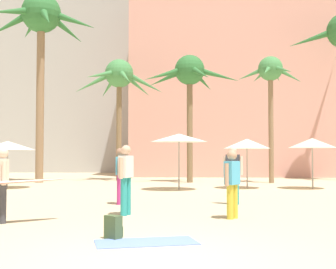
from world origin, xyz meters
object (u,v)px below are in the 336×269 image
at_px(cafe_umbrella_4, 8,146).
at_px(person_near_right, 120,173).
at_px(person_mid_right, 233,172).
at_px(cafe_umbrella_1, 179,138).
at_px(person_near_left, 126,177).
at_px(backpack, 114,228).
at_px(person_far_left, 232,181).
at_px(palm_tree_right, 41,24).
at_px(cafe_umbrella_0, 312,143).
at_px(person_mid_center, 0,182).
at_px(palm_tree_far_left, 119,80).
at_px(palm_tree_left, 271,77).
at_px(beach_towel, 146,242).
at_px(palm_tree_far_right, 190,77).
at_px(cafe_umbrella_3, 247,144).

height_order(cafe_umbrella_4, person_near_right, cafe_umbrella_4).
relative_size(cafe_umbrella_4, person_mid_right, 1.39).
bearing_deg(cafe_umbrella_1, person_near_left, -98.24).
relative_size(backpack, person_far_left, 0.26).
bearing_deg(person_mid_right, cafe_umbrella_4, 72.70).
relative_size(palm_tree_right, person_far_left, 6.41).
height_order(cafe_umbrella_0, person_mid_center, cafe_umbrella_0).
distance_m(palm_tree_far_left, person_mid_center, 17.57).
bearing_deg(person_far_left, palm_tree_left, -68.57).
relative_size(person_mid_center, person_mid_right, 1.54).
relative_size(person_mid_right, person_far_left, 1.10).
distance_m(cafe_umbrella_1, person_near_right, 6.09).
bearing_deg(palm_tree_far_left, cafe_umbrella_0, -32.92).
height_order(palm_tree_far_left, cafe_umbrella_4, palm_tree_far_left).
distance_m(palm_tree_right, person_far_left, 18.16).
bearing_deg(person_near_right, cafe_umbrella_1, 69.24).
bearing_deg(beach_towel, person_near_right, 102.59).
xyz_separation_m(palm_tree_far_right, beach_towel, (-0.87, -17.04, -5.76)).
relative_size(palm_tree_left, beach_towel, 3.90).
xyz_separation_m(cafe_umbrella_3, person_near_left, (-4.22, -9.23, -1.04)).
height_order(cafe_umbrella_1, person_near_right, cafe_umbrella_1).
bearing_deg(beach_towel, person_mid_center, 149.90).
bearing_deg(cafe_umbrella_3, person_far_left, -99.47).
relative_size(cafe_umbrella_3, person_near_right, 1.30).
xyz_separation_m(backpack, person_near_right, (-0.73, 5.70, 0.73)).
xyz_separation_m(palm_tree_right, beach_towel, (7.30, -16.67, -8.65)).
xyz_separation_m(palm_tree_far_left, palm_tree_right, (-4.02, -2.13, 2.76)).
relative_size(cafe_umbrella_3, beach_towel, 1.28).
bearing_deg(palm_tree_far_left, palm_tree_left, -13.92).
bearing_deg(person_mid_center, palm_tree_far_left, 60.40).
bearing_deg(cafe_umbrella_3, cafe_umbrella_1, -161.37).
bearing_deg(palm_tree_left, person_near_left, -114.53).
distance_m(cafe_umbrella_0, cafe_umbrella_4, 13.59).
bearing_deg(cafe_umbrella_4, beach_towel, -59.26).
relative_size(cafe_umbrella_0, beach_towel, 1.29).
bearing_deg(cafe_umbrella_1, cafe_umbrella_4, 175.45).
xyz_separation_m(palm_tree_far_left, cafe_umbrella_3, (6.68, -6.07, -3.91)).
bearing_deg(palm_tree_far_right, backpack, -95.07).
xyz_separation_m(palm_tree_right, person_far_left, (9.08, -13.67, -7.78)).
bearing_deg(cafe_umbrella_0, palm_tree_right, 163.39).
bearing_deg(person_mid_center, palm_tree_right, 75.66).
bearing_deg(cafe_umbrella_0, beach_towel, -116.37).
bearing_deg(cafe_umbrella_0, person_far_left, -114.99).
bearing_deg(beach_towel, person_far_left, 59.45).
relative_size(person_near_right, person_near_left, 0.98).
xyz_separation_m(person_mid_right, person_near_left, (-2.93, -2.62, -0.02)).
relative_size(palm_tree_far_left, palm_tree_right, 0.69).
height_order(cafe_umbrella_4, beach_towel, cafe_umbrella_4).
bearing_deg(palm_tree_right, person_mid_center, -75.09).
relative_size(person_mid_right, person_near_left, 1.02).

